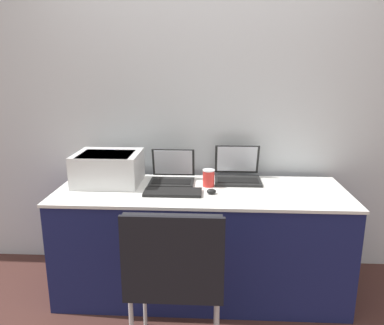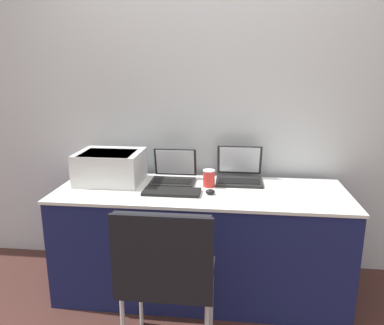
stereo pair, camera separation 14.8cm
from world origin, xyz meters
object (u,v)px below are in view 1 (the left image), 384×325
at_px(laptop_left, 172,175).
at_px(chair, 175,268).
at_px(coffee_cup, 209,178).
at_px(printer, 108,167).
at_px(laptop_right, 237,173).
at_px(mouse, 211,191).
at_px(external_keyboard, 173,192).

bearing_deg(laptop_left, chair, -83.42).
bearing_deg(chair, coffee_cup, 78.61).
bearing_deg(printer, laptop_left, 8.03).
distance_m(laptop_right, coffee_cup, 0.27).
xyz_separation_m(laptop_left, laptop_right, (0.47, 0.07, 0.00)).
bearing_deg(chair, mouse, 74.02).
xyz_separation_m(printer, coffee_cup, (0.71, -0.03, -0.06)).
bearing_deg(laptop_left, external_keyboard, -83.36).
bearing_deg(laptop_left, printer, -171.97).
bearing_deg(external_keyboard, coffee_cup, 36.80).
distance_m(printer, external_keyboard, 0.53).
bearing_deg(coffee_cup, laptop_left, 161.11).
xyz_separation_m(laptop_left, coffee_cup, (0.26, -0.09, 0.01)).
distance_m(mouse, chair, 0.69).
height_order(printer, chair, printer).
bearing_deg(chair, external_keyboard, 96.55).
bearing_deg(laptop_right, external_keyboard, -142.93).
bearing_deg(mouse, external_keyboard, -177.79).
distance_m(external_keyboard, coffee_cup, 0.30).
xyz_separation_m(laptop_left, external_keyboard, (0.03, -0.26, -0.04)).
height_order(laptop_right, coffee_cup, laptop_right).
distance_m(printer, laptop_left, 0.46).
distance_m(laptop_right, chair, 1.06).
relative_size(laptop_right, mouse, 5.27).
distance_m(coffee_cup, mouse, 0.17).
xyz_separation_m(external_keyboard, coffee_cup, (0.23, 0.17, 0.05)).
bearing_deg(laptop_right, printer, -171.75).
height_order(external_keyboard, chair, chair).
height_order(printer, laptop_left, laptop_left).
distance_m(laptop_right, mouse, 0.38).
distance_m(laptop_left, external_keyboard, 0.27).
bearing_deg(coffee_cup, mouse, -82.77).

